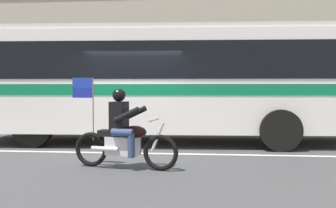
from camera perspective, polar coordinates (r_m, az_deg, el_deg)
The scene contains 6 objects.
ground_plane at distance 9.68m, azimuth -5.26°, elevation -6.88°, with size 60.00×60.00×0.00m, color #3D3D3F.
sidewalk_curb at distance 14.67m, azimuth -1.61°, elevation -3.37°, with size 28.00×3.80×0.15m, color gray.
lane_center_stripe at distance 9.09m, azimuth -5.96°, elevation -7.46°, with size 26.60×0.14×0.01m, color silver.
office_building_facade at distance 17.13m, azimuth -0.69°, elevation 12.70°, with size 28.00×0.89×9.20m.
transit_bus at distance 10.64m, azimuth -0.50°, elevation 4.16°, with size 11.02×3.04×3.22m.
motorcycle_with_rider at distance 7.32m, azimuth -6.80°, elevation -4.65°, with size 2.17×0.71×1.78m.
Camera 1 is at (1.75, -9.38, 1.58)m, focal length 39.85 mm.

